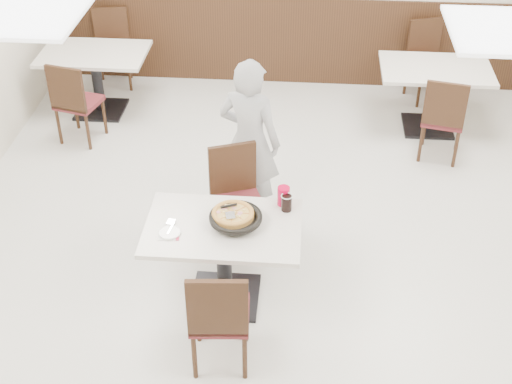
# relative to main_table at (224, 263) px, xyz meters

# --- Properties ---
(floor) EXTENTS (7.00, 7.00, 0.00)m
(floor) POSITION_rel_main_table_xyz_m (0.36, 0.53, -0.38)
(floor) COLOR beige
(floor) RESTS_ON ground
(wainscot_back) EXTENTS (5.90, 0.03, 1.10)m
(wainscot_back) POSITION_rel_main_table_xyz_m (0.36, 4.01, 0.18)
(wainscot_back) COLOR black
(wainscot_back) RESTS_ON floor
(main_table) EXTENTS (1.23, 0.85, 0.75)m
(main_table) POSITION_rel_main_table_xyz_m (0.00, 0.00, 0.00)
(main_table) COLOR silver
(main_table) RESTS_ON floor
(chair_near) EXTENTS (0.45, 0.45, 0.95)m
(chair_near) POSITION_rel_main_table_xyz_m (0.05, -0.65, 0.10)
(chair_near) COLOR black
(chair_near) RESTS_ON floor
(chair_far) EXTENTS (0.54, 0.54, 0.95)m
(chair_far) POSITION_rel_main_table_xyz_m (0.05, 0.69, 0.10)
(chair_far) COLOR black
(chair_far) RESTS_ON floor
(trivet) EXTENTS (0.14, 0.14, 0.04)m
(trivet) POSITION_rel_main_table_xyz_m (0.04, 0.07, 0.39)
(trivet) COLOR black
(trivet) RESTS_ON main_table
(pizza_pan) EXTENTS (0.37, 0.37, 0.01)m
(pizza_pan) POSITION_rel_main_table_xyz_m (0.10, 0.02, 0.42)
(pizza_pan) COLOR black
(pizza_pan) RESTS_ON trivet
(pizza) EXTENTS (0.34, 0.34, 0.02)m
(pizza) POSITION_rel_main_table_xyz_m (0.07, 0.06, 0.44)
(pizza) COLOR #B7853E
(pizza) RESTS_ON pizza_pan
(pizza_server) EXTENTS (0.09, 0.10, 0.00)m
(pizza_server) POSITION_rel_main_table_xyz_m (0.06, 0.02, 0.47)
(pizza_server) COLOR white
(pizza_server) RESTS_ON pizza
(napkin) EXTENTS (0.17, 0.17, 0.00)m
(napkin) POSITION_rel_main_table_xyz_m (-0.41, -0.13, 0.38)
(napkin) COLOR silver
(napkin) RESTS_ON main_table
(side_plate) EXTENTS (0.17, 0.17, 0.01)m
(side_plate) POSITION_rel_main_table_xyz_m (-0.39, -0.13, 0.38)
(side_plate) COLOR white
(side_plate) RESTS_ON napkin
(fork) EXTENTS (0.04, 0.15, 0.00)m
(fork) POSITION_rel_main_table_xyz_m (-0.39, -0.08, 0.39)
(fork) COLOR white
(fork) RESTS_ON side_plate
(cola_glass) EXTENTS (0.09, 0.09, 0.13)m
(cola_glass) POSITION_rel_main_table_xyz_m (0.48, 0.25, 0.44)
(cola_glass) COLOR black
(cola_glass) RESTS_ON main_table
(red_cup) EXTENTS (0.10, 0.10, 0.16)m
(red_cup) POSITION_rel_main_table_xyz_m (0.45, 0.32, 0.45)
(red_cup) COLOR #B8032E
(red_cup) RESTS_ON main_table
(diner_person) EXTENTS (0.67, 0.54, 1.59)m
(diner_person) POSITION_rel_main_table_xyz_m (0.10, 1.18, 0.42)
(diner_person) COLOR #A3A4A8
(diner_person) RESTS_ON floor
(bg_table_left) EXTENTS (1.23, 0.85, 0.75)m
(bg_table_left) POSITION_rel_main_table_xyz_m (-1.84, 3.06, 0.00)
(bg_table_left) COLOR silver
(bg_table_left) RESTS_ON floor
(bg_chair_left_near) EXTENTS (0.51, 0.51, 0.95)m
(bg_chair_left_near) POSITION_rel_main_table_xyz_m (-1.87, 2.41, 0.10)
(bg_chair_left_near) COLOR black
(bg_chair_left_near) RESTS_ON floor
(bg_chair_left_far) EXTENTS (0.50, 0.50, 0.95)m
(bg_chair_left_far) POSITION_rel_main_table_xyz_m (-1.82, 3.74, 0.10)
(bg_chair_left_far) COLOR black
(bg_chair_left_far) RESTS_ON floor
(bg_table_right) EXTENTS (1.20, 0.81, 0.75)m
(bg_table_right) POSITION_rel_main_table_xyz_m (1.98, 2.97, 0.00)
(bg_table_right) COLOR silver
(bg_table_right) RESTS_ON floor
(bg_chair_right_near) EXTENTS (0.50, 0.50, 0.95)m
(bg_chair_right_near) POSITION_rel_main_table_xyz_m (2.02, 2.37, 0.10)
(bg_chair_right_near) COLOR black
(bg_chair_right_near) RESTS_ON floor
(bg_chair_right_far) EXTENTS (0.54, 0.54, 0.95)m
(bg_chair_right_far) POSITION_rel_main_table_xyz_m (2.02, 3.69, 0.10)
(bg_chair_right_far) COLOR black
(bg_chair_right_far) RESTS_ON floor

